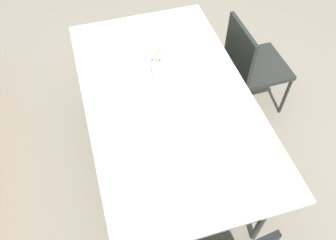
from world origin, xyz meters
TOP-DOWN VIEW (x-y plane):
  - ground_plane at (0.00, 0.00)m, footprint 12.00×12.00m
  - dining_table at (0.05, 0.02)m, footprint 1.82×1.06m
  - chair_near_right at (0.46, -0.81)m, footprint 0.46×0.46m
  - flower_vase at (0.22, 0.04)m, footprint 0.07×0.07m

SIDE VIEW (x-z plane):
  - ground_plane at x=0.00m, z-range 0.00..0.00m
  - chair_near_right at x=0.46m, z-range 0.06..0.94m
  - dining_table at x=0.05m, z-range 0.34..1.13m
  - flower_vase at x=0.22m, z-range 0.74..1.04m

